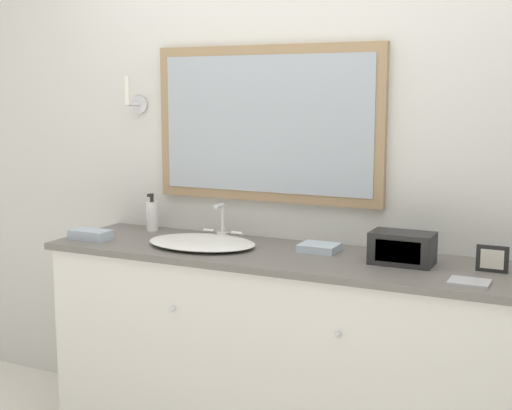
# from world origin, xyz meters

# --- Properties ---
(wall_back) EXTENTS (8.00, 0.18, 2.55)m
(wall_back) POSITION_xyz_m (-0.00, 0.59, 1.28)
(wall_back) COLOR silver
(wall_back) RESTS_ON ground_plane
(vanity_counter) EXTENTS (2.10, 0.57, 0.92)m
(vanity_counter) POSITION_xyz_m (0.00, 0.28, 0.46)
(vanity_counter) COLOR silver
(vanity_counter) RESTS_ON ground_plane
(sink_basin) EXTENTS (0.50, 0.41, 0.17)m
(sink_basin) POSITION_xyz_m (-0.37, 0.26, 0.94)
(sink_basin) COLOR white
(sink_basin) RESTS_ON vanity_counter
(soap_bottle) EXTENTS (0.06, 0.06, 0.19)m
(soap_bottle) POSITION_xyz_m (-0.77, 0.47, 0.99)
(soap_bottle) COLOR white
(soap_bottle) RESTS_ON vanity_counter
(appliance_box) EXTENTS (0.25, 0.15, 0.13)m
(appliance_box) POSITION_xyz_m (0.53, 0.31, 0.98)
(appliance_box) COLOR black
(appliance_box) RESTS_ON vanity_counter
(picture_frame) EXTENTS (0.12, 0.01, 0.10)m
(picture_frame) POSITION_xyz_m (0.87, 0.33, 0.97)
(picture_frame) COLOR black
(picture_frame) RESTS_ON vanity_counter
(hand_towel_near_sink) EXTENTS (0.19, 0.10, 0.04)m
(hand_towel_near_sink) POSITION_xyz_m (-0.91, 0.16, 0.94)
(hand_towel_near_sink) COLOR #A8B7C6
(hand_towel_near_sink) RESTS_ON vanity_counter
(hand_towel_far_corner) EXTENTS (0.16, 0.14, 0.03)m
(hand_towel_far_corner) POSITION_xyz_m (0.15, 0.38, 0.93)
(hand_towel_far_corner) COLOR #A8B7C6
(hand_towel_far_corner) RESTS_ON vanity_counter
(metal_tray) EXTENTS (0.14, 0.12, 0.01)m
(metal_tray) POSITION_xyz_m (0.82, 0.13, 0.92)
(metal_tray) COLOR #ADADB2
(metal_tray) RESTS_ON vanity_counter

